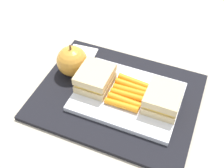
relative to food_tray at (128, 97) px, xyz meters
The scene contains 8 objects.
ground_plane 0.03m from the food_tray, ahead, with size 2.40×2.40×0.00m, color #B7AD99.
lunchbag_mat 0.03m from the food_tray, ahead, with size 0.36×0.28×0.01m, color black.
food_tray is the anchor object (origin of this frame).
sandwich_half_left 0.08m from the food_tray, behind, with size 0.07×0.08×0.04m.
sandwich_half_right 0.08m from the food_tray, ahead, with size 0.07×0.08×0.04m.
carrot_sticks_bundle 0.01m from the food_tray, 132.97° to the right, with size 0.08×0.09×0.02m.
apple 0.16m from the food_tray, 10.62° to the right, with size 0.07×0.07×0.08m.
paper_napkin 0.18m from the food_tray, 29.07° to the right, with size 0.07×0.07×0.00m, color white.
Camera 1 is at (-0.15, 0.39, 0.51)m, focal length 45.95 mm.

